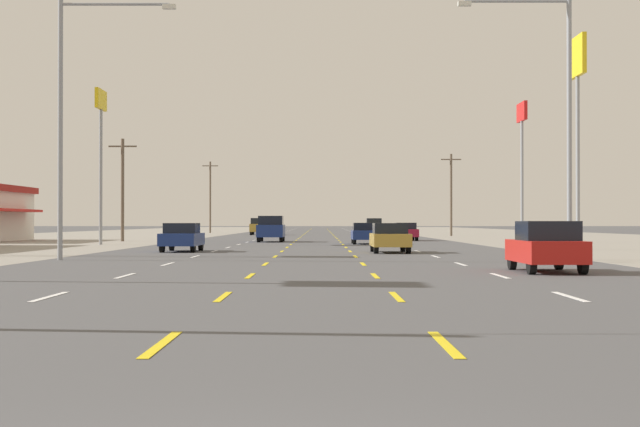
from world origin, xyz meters
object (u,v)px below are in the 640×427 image
(sedan_far_right_farther, at_px, (408,231))
(pole_sign_right_row_1, at_px, (581,82))
(sedan_far_left_mid, at_px, (185,237))
(pole_sign_left_row_2, at_px, (104,126))
(sedan_inner_right_midfar, at_px, (368,233))
(streetlight_left_row_0, at_px, (76,108))
(suv_far_left_farthest, at_px, (262,226))
(hatchback_far_right_nearest, at_px, (550,246))
(pole_sign_right_row_2, at_px, (525,134))
(sedan_inner_right_near, at_px, (393,237))
(suv_far_right_distant_a, at_px, (377,226))
(streetlight_right_row_0, at_px, (561,106))
(suv_inner_left_far, at_px, (274,228))

(sedan_far_right_farther, bearing_deg, pole_sign_right_row_1, -74.69)
(sedan_far_left_mid, distance_m, pole_sign_left_row_2, 18.33)
(pole_sign_right_row_1, bearing_deg, sedan_far_right_farther, 105.31)
(sedan_inner_right_midfar, relative_size, streetlight_left_row_0, 0.43)
(suv_far_left_farthest, relative_size, pole_sign_right_row_1, 0.42)
(hatchback_far_right_nearest, xyz_separation_m, sedan_far_left_mid, (-13.91, 20.19, -0.03))
(sedan_far_left_mid, distance_m, pole_sign_right_row_2, 31.82)
(pole_sign_left_row_2, height_order, pole_sign_right_row_1, pole_sign_right_row_1)
(hatchback_far_right_nearest, xyz_separation_m, sedan_inner_right_near, (-3.38, 18.45, -0.03))
(sedan_far_left_mid, relative_size, pole_sign_right_row_2, 0.43)
(sedan_inner_right_near, xyz_separation_m, sedan_far_right_farther, (3.49, 30.69, 0.00))
(suv_far_right_distant_a, bearing_deg, sedan_inner_right_midfar, -93.86)
(sedan_inner_right_near, bearing_deg, sedan_far_right_farther, 83.51)
(hatchback_far_right_nearest, xyz_separation_m, sedan_inner_right_midfar, (-3.73, 37.36, -0.03))
(pole_sign_left_row_2, height_order, streetlight_right_row_0, streetlight_right_row_0)
(sedan_inner_right_near, distance_m, sedan_inner_right_midfar, 18.91)
(pole_sign_right_row_1, bearing_deg, sedan_far_left_mid, -171.83)
(sedan_inner_right_near, bearing_deg, suv_inner_left_far, 105.57)
(pole_sign_left_row_2, distance_m, streetlight_right_row_0, 35.56)
(hatchback_far_right_nearest, height_order, suv_far_right_distant_a, suv_far_right_distant_a)
(pole_sign_left_row_2, xyz_separation_m, streetlight_right_row_0, (24.19, -26.01, -1.80))
(sedan_far_left_mid, distance_m, suv_inner_left_far, 24.31)
(suv_inner_left_far, xyz_separation_m, sedan_far_right_farther, (10.69, 4.87, -0.27))
(sedan_far_right_farther, distance_m, streetlight_left_row_0, 43.64)
(pole_sign_left_row_2, distance_m, pole_sign_right_row_1, 31.17)
(sedan_inner_right_midfar, bearing_deg, pole_sign_right_row_1, -52.27)
(pole_sign_right_row_2, bearing_deg, sedan_inner_right_midfar, -158.69)
(sedan_far_left_mid, bearing_deg, hatchback_far_right_nearest, -55.44)
(streetlight_left_row_0, bearing_deg, suv_far_left_farthest, 87.89)
(sedan_far_right_farther, bearing_deg, suv_inner_left_far, -155.49)
(pole_sign_right_row_1, bearing_deg, suv_far_left_farthest, 109.33)
(streetlight_left_row_0, bearing_deg, suv_far_right_distant_a, 78.49)
(sedan_far_left_mid, distance_m, pole_sign_right_row_1, 22.92)
(pole_sign_right_row_2, bearing_deg, streetlight_right_row_0, -99.47)
(sedan_far_left_mid, height_order, suv_far_right_distant_a, suv_far_right_distant_a)
(sedan_far_right_farther, distance_m, pole_sign_right_row_2, 12.95)
(suv_inner_left_far, xyz_separation_m, streetlight_right_row_0, (13.23, -35.04, 5.10))
(sedan_far_left_mid, xyz_separation_m, pole_sign_right_row_2, (22.03, 21.79, 7.24))
(hatchback_far_right_nearest, relative_size, sedan_inner_right_midfar, 0.87)
(sedan_far_left_mid, bearing_deg, suv_inner_left_far, 82.11)
(sedan_far_left_mid, bearing_deg, pole_sign_left_row_2, 116.84)
(sedan_inner_right_near, bearing_deg, streetlight_left_row_0, -145.34)
(suv_far_right_distant_a, xyz_separation_m, streetlight_right_row_0, (2.80, -81.39, 5.10))
(streetlight_right_row_0, bearing_deg, pole_sign_left_row_2, 132.92)
(suv_inner_left_far, bearing_deg, pole_sign_right_row_1, -49.81)
(pole_sign_right_row_1, bearing_deg, sedan_inner_right_midfar, 127.73)
(pole_sign_right_row_2, bearing_deg, hatchback_far_right_nearest, -100.95)
(sedan_inner_right_near, relative_size, suv_inner_left_far, 0.92)
(sedan_far_left_mid, xyz_separation_m, sedan_far_right_farther, (14.02, 28.95, 0.00))
(sedan_inner_right_near, xyz_separation_m, suv_far_left_farthest, (-10.59, 65.13, 0.27))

